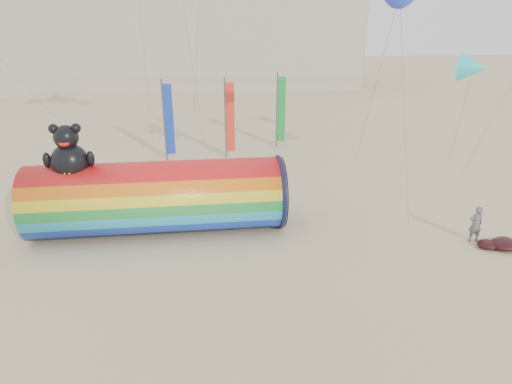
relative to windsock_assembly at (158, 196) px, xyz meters
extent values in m
plane|color=#CCB58C|center=(3.55, -3.43, -1.66)|extent=(160.00, 160.00, 0.00)
cube|color=#B7AD99|center=(-8.45, 42.57, 8.34)|extent=(60.00, 15.00, 20.00)
cylinder|color=red|center=(0.01, 0.00, -0.08)|extent=(10.84, 3.16, 3.16)
torus|color=#0F1438|center=(5.32, 0.00, -0.08)|extent=(0.22, 3.31, 3.31)
cylinder|color=black|center=(5.45, 0.00, -0.08)|extent=(0.05, 3.13, 3.13)
ellipsoid|color=black|center=(-3.42, 0.00, 1.63)|extent=(1.54, 1.38, 1.63)
ellipsoid|color=yellow|center=(-3.42, -0.50, 1.54)|extent=(0.79, 0.35, 0.70)
sphere|color=black|center=(-3.42, 0.00, 2.72)|extent=(0.99, 0.99, 0.99)
sphere|color=black|center=(-3.85, 0.00, 3.08)|extent=(0.40, 0.40, 0.40)
sphere|color=black|center=(-2.99, 0.00, 3.08)|extent=(0.40, 0.40, 0.40)
ellipsoid|color=red|center=(-3.42, -0.41, 2.58)|extent=(0.44, 0.16, 0.28)
ellipsoid|color=black|center=(-4.28, -0.09, 1.81)|extent=(0.33, 0.33, 0.65)
ellipsoid|color=black|center=(-2.56, -0.09, 1.81)|extent=(0.33, 0.33, 0.65)
imported|color=#54565C|center=(13.25, -2.68, -0.87)|extent=(0.59, 0.40, 1.59)
ellipsoid|color=#3E0B0F|center=(14.14, -3.48, -1.46)|extent=(1.17, 0.99, 0.41)
ellipsoid|color=#3E0B0F|center=(13.54, -3.33, -1.51)|extent=(0.91, 0.77, 0.32)
ellipsoid|color=#3E0B0F|center=(14.44, -3.08, -1.53)|extent=(0.78, 0.66, 0.27)
cylinder|color=#59595E|center=(-0.30, 10.33, 0.94)|extent=(0.10, 0.10, 5.20)
cube|color=#193CC0|center=(0.01, 10.33, 0.99)|extent=(0.56, 0.06, 4.50)
cylinder|color=#59595E|center=(3.60, 10.46, 0.94)|extent=(0.10, 0.10, 5.20)
cube|color=red|center=(3.91, 10.46, 0.99)|extent=(0.56, 0.06, 4.50)
cylinder|color=#59595E|center=(7.31, 12.48, 0.94)|extent=(0.10, 0.10, 5.20)
cube|color=#169136|center=(7.62, 12.48, 0.99)|extent=(0.56, 0.06, 4.50)
cone|color=#1BDCD8|center=(15.35, 2.80, 4.84)|extent=(1.36, 1.36, 1.23)
camera|label=1|loc=(1.98, -18.64, 7.51)|focal=32.00mm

